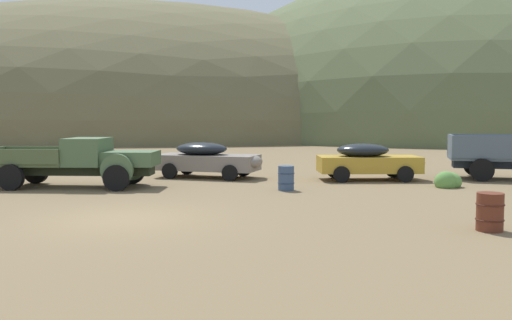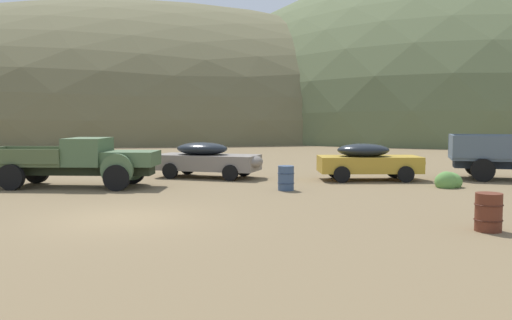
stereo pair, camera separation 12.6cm
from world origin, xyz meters
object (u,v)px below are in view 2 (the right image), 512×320
object	(u,v)px
car_primer_gray	(211,159)
car_mustard	(372,161)
truck_weathered_green	(86,161)
oil_drum_foreground	(286,178)
oil_drum_by_truck	(488,212)

from	to	relation	value
car_primer_gray	car_mustard	distance (m)	7.01
truck_weathered_green	oil_drum_foreground	size ratio (longest dim) A/B	7.29
truck_weathered_green	oil_drum_foreground	distance (m)	7.70
car_primer_gray	car_mustard	xyz separation A→B (m)	(6.93, -1.09, -0.00)
car_primer_gray	oil_drum_by_truck	size ratio (longest dim) A/B	5.52
truck_weathered_green	car_primer_gray	distance (m)	5.54
truck_weathered_green	car_mustard	size ratio (longest dim) A/B	1.46
car_primer_gray	oil_drum_foreground	bearing A→B (deg)	-36.05
car_primer_gray	car_mustard	bearing A→B (deg)	9.57
truck_weathered_green	oil_drum_by_truck	world-z (taller)	truck_weathered_green
oil_drum_by_truck	car_primer_gray	bearing A→B (deg)	122.33
car_primer_gray	car_mustard	size ratio (longest dim) A/B	1.12
car_primer_gray	truck_weathered_green	bearing A→B (deg)	-127.34
oil_drum_foreground	truck_weathered_green	bearing A→B (deg)	171.60
car_mustard	car_primer_gray	bearing A→B (deg)	171.22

